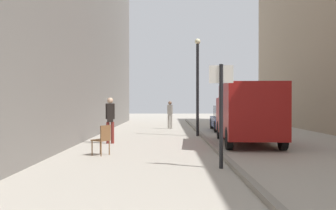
# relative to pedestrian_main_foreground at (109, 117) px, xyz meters

# --- Properties ---
(ground_plane) EXTENTS (80.00, 80.00, 0.00)m
(ground_plane) POSITION_rel_pedestrian_main_foreground_xyz_m (2.38, -1.49, -1.06)
(ground_plane) COLOR #A8A093
(kerb_strip) EXTENTS (0.16, 40.00, 0.12)m
(kerb_strip) POSITION_rel_pedestrian_main_foreground_xyz_m (3.96, -1.49, -1.00)
(kerb_strip) COLOR gray
(kerb_strip) RESTS_ON ground_plane
(pedestrian_main_foreground) EXTENTS (0.36, 0.24, 1.84)m
(pedestrian_main_foreground) POSITION_rel_pedestrian_main_foreground_xyz_m (0.00, 0.00, 0.00)
(pedestrian_main_foreground) COLOR maroon
(pedestrian_main_foreground) RESTS_ON ground_plane
(pedestrian_mid_block) EXTENTS (0.33, 0.24, 1.72)m
(pedestrian_mid_block) POSITION_rel_pedestrian_main_foreground_xyz_m (2.44, 8.08, -0.07)
(pedestrian_mid_block) COLOR gray
(pedestrian_mid_block) RESTS_ON ground_plane
(delivery_van) EXTENTS (2.34, 5.46, 2.35)m
(delivery_van) POSITION_rel_pedestrian_main_foreground_xyz_m (5.47, -0.17, 0.20)
(delivery_van) COLOR maroon
(delivery_van) RESTS_ON ground_plane
(parked_car) EXTENTS (1.98, 4.27, 1.45)m
(parked_car) POSITION_rel_pedestrian_main_foreground_xyz_m (5.84, 6.72, -0.35)
(parked_car) COLOR navy
(parked_car) RESTS_ON ground_plane
(street_sign_post) EXTENTS (0.60, 0.13, 2.60)m
(street_sign_post) POSITION_rel_pedestrian_main_foreground_xyz_m (3.64, -5.49, 0.48)
(street_sign_post) COLOR black
(street_sign_post) RESTS_ON ground_plane
(lamp_post) EXTENTS (0.28, 0.28, 4.76)m
(lamp_post) POSITION_rel_pedestrian_main_foreground_xyz_m (3.76, 3.15, 1.66)
(lamp_post) COLOR black
(lamp_post) RESTS_ON ground_plane
(cafe_chair_near_window) EXTENTS (0.61, 0.61, 0.94)m
(cafe_chair_near_window) POSITION_rel_pedestrian_main_foreground_xyz_m (0.29, -3.27, -0.52)
(cafe_chair_near_window) COLOR brown
(cafe_chair_near_window) RESTS_ON ground_plane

